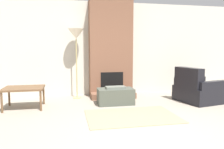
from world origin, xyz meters
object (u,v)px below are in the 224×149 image
at_px(floor_lamp_left, 76,36).
at_px(armchair, 198,91).
at_px(ottoman, 116,96).
at_px(side_table, 24,90).

bearing_deg(floor_lamp_left, armchair, -18.72).
bearing_deg(armchair, floor_lamp_left, 59.73).
xyz_separation_m(ottoman, floor_lamp_left, (-0.86, 0.84, 1.43)).
height_order(ottoman, side_table, side_table).
relative_size(side_table, floor_lamp_left, 0.46).
distance_m(ottoman, armchair, 2.08).
bearing_deg(ottoman, armchair, -4.12).
xyz_separation_m(side_table, floor_lamp_left, (1.18, 0.80, 1.21)).
relative_size(armchair, side_table, 1.43).
bearing_deg(side_table, ottoman, -1.36).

